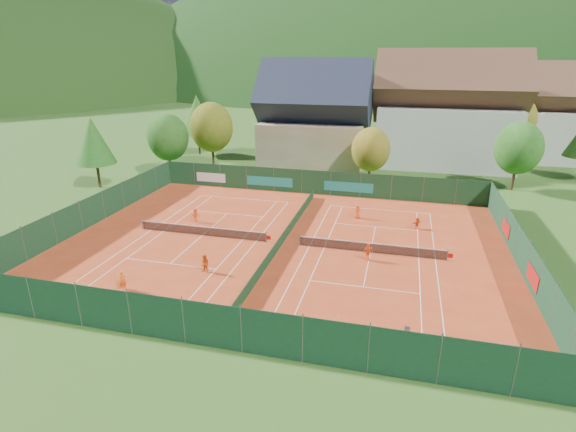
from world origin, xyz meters
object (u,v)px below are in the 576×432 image
(chalet, at_px, (315,123))
(hotel_block_a, at_px, (446,117))
(ball_hopper, at_px, (407,330))
(player_left_mid, at_px, (205,264))
(hotel_block_b, at_px, (533,118))
(player_left_far, at_px, (196,215))
(player_right_far_a, at_px, (358,212))
(player_left_near, at_px, (123,281))
(player_right_far_b, at_px, (417,223))
(player_right_near, at_px, (368,252))

(chalet, xyz_separation_m, hotel_block_a, (19.00, 6.00, 0.76))
(chalet, distance_m, hotel_block_a, 19.94)
(ball_hopper, bearing_deg, player_left_mid, 162.29)
(hotel_block_a, distance_m, hotel_block_b, 16.14)
(player_left_far, distance_m, player_right_far_a, 16.98)
(player_right_far_a, bearing_deg, chalet, -87.51)
(player_left_near, bearing_deg, player_left_mid, 0.19)
(chalet, xyz_separation_m, player_right_far_a, (8.95, -21.56, -5.87))
(player_left_mid, distance_m, player_right_far_b, 21.65)
(player_left_far, bearing_deg, hotel_block_b, -148.70)
(chalet, relative_size, player_left_far, 10.94)
(player_right_far_a, distance_m, player_right_far_b, 6.27)
(player_left_mid, bearing_deg, player_right_near, 39.49)
(player_left_mid, bearing_deg, chalet, 103.35)
(ball_hopper, bearing_deg, player_right_far_b, 87.46)
(player_right_near, distance_m, player_right_far_b, 9.50)
(chalet, bearing_deg, hotel_block_b, 22.99)
(hotel_block_b, bearing_deg, player_right_far_b, -115.84)
(player_left_near, xyz_separation_m, player_right_near, (17.12, 9.50, 0.04))
(hotel_block_a, height_order, player_left_mid, hotel_block_a)
(chalet, xyz_separation_m, ball_hopper, (14.18, -42.15, -6.07))
(chalet, relative_size, player_left_mid, 10.48)
(chalet, height_order, ball_hopper, chalet)
(player_left_near, height_order, player_left_far, player_left_near)
(chalet, distance_m, player_left_mid, 37.64)
(player_left_far, xyz_separation_m, player_right_near, (18.11, -4.91, 0.05))
(player_left_far, relative_size, player_right_near, 0.94)
(chalet, height_order, player_right_far_a, chalet)
(hotel_block_b, bearing_deg, hotel_block_a, -150.26)
(hotel_block_a, distance_m, player_left_near, 53.91)
(ball_hopper, xyz_separation_m, player_left_far, (-21.39, 15.39, 0.19))
(player_left_far, xyz_separation_m, player_right_far_b, (22.23, 3.64, -0.14))
(player_left_near, height_order, player_right_far_a, player_right_far_a)
(ball_hopper, xyz_separation_m, player_right_far_b, (0.84, 19.02, 0.05))
(player_left_mid, bearing_deg, player_left_near, -124.06)
(ball_hopper, distance_m, player_left_near, 20.43)
(chalet, bearing_deg, hotel_block_a, 17.53)
(player_right_near, height_order, player_right_far_b, player_right_near)
(player_left_far, relative_size, player_right_far_b, 1.23)
(hotel_block_b, height_order, player_left_far, hotel_block_b)
(player_left_near, distance_m, player_left_mid, 6.23)
(player_left_mid, bearing_deg, player_left_far, 134.55)
(hotel_block_a, xyz_separation_m, player_left_mid, (-20.47, -43.15, -6.61))
(player_left_near, distance_m, player_right_far_b, 27.88)
(player_left_near, relative_size, player_left_mid, 0.96)
(player_left_mid, height_order, player_left_far, player_left_mid)
(player_right_far_b, bearing_deg, player_left_near, -2.30)
(hotel_block_b, height_order, player_right_far_a, hotel_block_b)
(player_left_far, distance_m, player_right_near, 18.76)
(chalet, height_order, player_left_mid, chalet)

